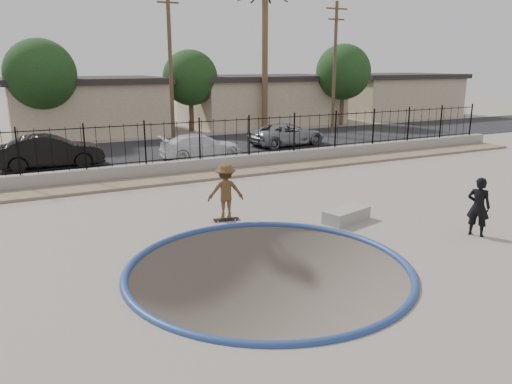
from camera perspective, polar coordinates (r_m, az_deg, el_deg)
The scene contains 23 objects.
ground at distance 24.28m, azimuth -13.23°, elevation -0.09°, with size 120.00×120.00×2.20m, color gray.
bowl_pit at distance 12.28m, azimuth 1.45°, elevation -8.79°, with size 6.84×6.84×1.80m, color #51463E, non-canonical shape.
coping_ring at distance 12.28m, azimuth 1.45°, elevation -8.79°, with size 7.04×7.04×0.20m, color navy.
rock_strip at distance 21.37m, azimuth -11.60°, elevation 1.22°, with size 42.00×1.60×0.11m, color #90785E.
retaining_wall at distance 22.36m, azimuth -12.39°, elevation 2.40°, with size 42.00×0.45×0.60m, color gray.
fence at distance 22.14m, azimuth -12.55°, elevation 5.44°, with size 40.00×0.04×1.80m.
street at distance 28.84m, azimuth -15.77°, elevation 4.30°, with size 90.00×8.00×0.04m, color black.
house_center at distance 37.91m, azimuth -18.88°, elevation 9.38°, with size 10.60×8.60×3.90m.
house_east at distance 42.23m, azimuth 0.54°, elevation 10.58°, with size 12.60×8.60×3.90m.
house_east_far at distance 50.22m, azimuth 15.14°, elevation 10.72°, with size 11.60×8.60×3.90m.
palm_right at distance 37.30m, azimuth 1.03°, elevation 18.30°, with size 2.30×2.30×10.30m.
utility_pole_mid at distance 31.35m, azimuth -9.76°, elevation 14.48°, with size 1.70×0.24×9.50m.
utility_pole_right at distance 36.76m, azimuth 8.97°, elevation 14.09°, with size 1.70×0.24×9.00m.
street_tree_left at distance 34.01m, azimuth -23.40°, elevation 12.22°, with size 4.32×4.32×6.36m.
street_tree_mid at distance 37.06m, azimuth -7.52°, elevation 12.80°, with size 3.96×3.96×5.83m.
street_tree_right at distance 40.96m, azimuth 9.95°, elevation 13.35°, with size 4.32×4.32×6.36m.
skater at distance 15.66m, azimuth -3.49°, elevation -0.25°, with size 1.13×0.65×1.74m, color brown.
skateboard at distance 15.89m, azimuth -3.44°, elevation -3.09°, with size 0.84×0.35×0.07m.
videographer at distance 15.67m, azimuth 24.08°, elevation -1.54°, with size 0.63×0.41×1.73m, color black.
concrete_ledge at distance 16.04m, azimuth 10.30°, elevation -2.61°, with size 1.60×0.70×0.40m, color gray.
car_b at distance 25.48m, azimuth -22.42°, elevation 4.29°, with size 1.66×4.75×1.57m, color black.
car_c at distance 26.29m, azimuth -6.32°, elevation 5.23°, with size 1.74×4.29×1.24m, color white.
car_d at distance 30.35m, azimuth 3.61°, elevation 6.61°, with size 2.21×4.79×1.33m, color gray.
Camera 1 is at (-5.36, -10.92, 4.85)m, focal length 35.00 mm.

